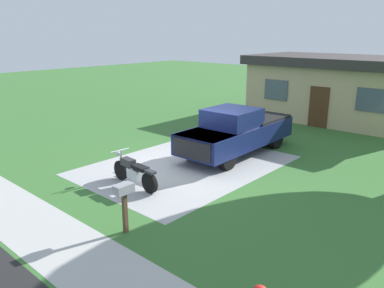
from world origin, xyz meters
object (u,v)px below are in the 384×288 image
object	(u,v)px
pickup_truck	(238,130)
mailbox	(124,195)
motorcycle	(134,172)
neighbor_house	(339,88)

from	to	relation	value
pickup_truck	mailbox	bearing A→B (deg)	-76.47
motorcycle	neighbor_house	xyz separation A→B (m)	(0.91, 14.03, 1.32)
neighbor_house	motorcycle	bearing A→B (deg)	-93.70
pickup_truck	neighbor_house	xyz separation A→B (m)	(0.48, 8.98, 0.84)
motorcycle	pickup_truck	distance (m)	5.09
pickup_truck	neighbor_house	bearing A→B (deg)	86.92
motorcycle	neighbor_house	bearing A→B (deg)	86.30
pickup_truck	mailbox	distance (m)	7.32
mailbox	neighbor_house	xyz separation A→B (m)	(-1.23, 16.10, 0.81)
mailbox	neighbor_house	size ratio (longest dim) A/B	0.13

